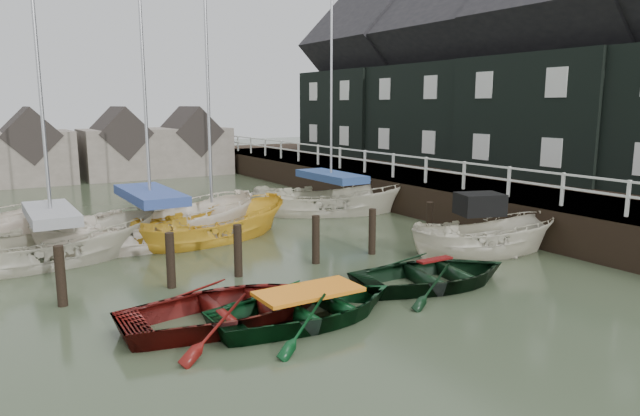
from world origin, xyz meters
TOP-DOWN VIEW (x-y plane):
  - ground at (0.00, 0.00)m, footprint 120.00×120.00m
  - pier at (9.48, 10.00)m, footprint 3.04×32.00m
  - land_strip at (15.00, 10.00)m, footprint 14.00×38.00m
  - quay_houses at (14.99, 8.66)m, footprint 6.52×28.14m
  - mooring_pilings at (-1.11, 3.00)m, footprint 13.72×0.22m
  - far_sheds at (0.83, 26.00)m, footprint 14.00×4.08m
  - rowboat_red at (-2.64, 0.06)m, footprint 4.63×3.35m
  - rowboat_green at (-1.20, -0.67)m, footprint 4.27×3.05m
  - rowboat_dkgreen at (2.66, -0.32)m, footprint 4.70×3.71m
  - motorboat at (5.98, 1.16)m, footprint 4.94×3.14m
  - sailboat_a at (-5.16, 7.11)m, footprint 6.39×3.12m
  - sailboat_b at (-2.16, 7.73)m, footprint 7.16×2.77m
  - sailboat_c at (-0.21, 7.40)m, footprint 6.29×3.50m
  - sailboat_d at (5.79, 9.34)m, footprint 7.15×4.91m

SIDE VIEW (x-z plane):
  - ground at x=0.00m, z-range 0.00..0.00m
  - land_strip at x=15.00m, z-range -0.75..0.75m
  - rowboat_red at x=-2.64m, z-range -0.47..0.47m
  - rowboat_green at x=-1.20m, z-range -0.44..0.44m
  - rowboat_dkgreen at x=2.66m, z-range -0.44..0.44m
  - sailboat_c at x=-0.21m, z-range -5.01..5.04m
  - sailboat_b at x=-2.16m, z-range -5.90..6.02m
  - sailboat_a at x=-5.16m, z-range -5.34..5.46m
  - sailboat_d at x=5.79m, z-range -6.46..6.59m
  - motorboat at x=5.98m, z-range -1.29..1.46m
  - mooring_pilings at x=-1.11m, z-range -0.40..1.40m
  - pier at x=9.48m, z-range -0.64..2.06m
  - far_sheds at x=0.83m, z-range -0.34..4.06m
  - quay_houses at x=14.99m, z-range 0.68..10.68m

